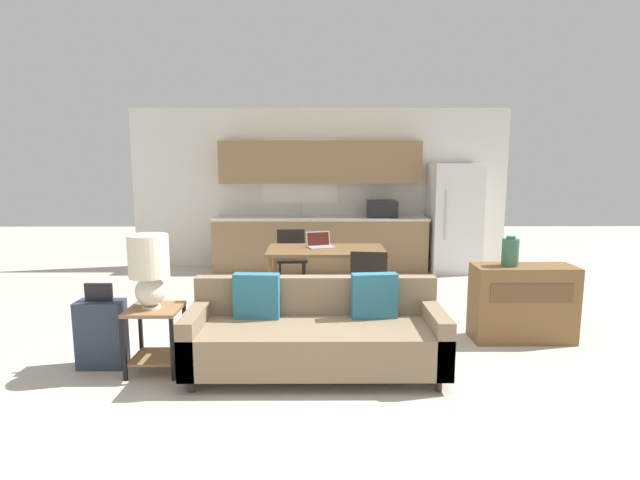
{
  "coord_description": "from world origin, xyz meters",
  "views": [
    {
      "loc": [
        -0.05,
        -3.96,
        1.81
      ],
      "look_at": [
        -0.02,
        1.5,
        0.95
      ],
      "focal_mm": 28.0,
      "sensor_mm": 36.0,
      "label": 1
    }
  ],
  "objects": [
    {
      "name": "suitcase",
      "position": [
        -1.96,
        0.27,
        0.31
      ],
      "size": [
        0.4,
        0.22,
        0.76
      ],
      "color": "#2D384C",
      "rests_on": "ground_plane"
    },
    {
      "name": "credenza",
      "position": [
        2.04,
        0.93,
        0.39
      ],
      "size": [
        1.01,
        0.4,
        0.78
      ],
      "color": "brown",
      "rests_on": "ground_plane"
    },
    {
      "name": "kitchen_counter",
      "position": [
        0.02,
        4.33,
        0.84
      ],
      "size": [
        3.54,
        0.65,
        2.15
      ],
      "color": "#8E704C",
      "rests_on": "ground_plane"
    },
    {
      "name": "vase",
      "position": [
        1.88,
        0.93,
        0.92
      ],
      "size": [
        0.16,
        0.16,
        0.3
      ],
      "color": "#336047",
      "rests_on": "credenza"
    },
    {
      "name": "wall_back",
      "position": [
        -0.01,
        4.63,
        1.35
      ],
      "size": [
        6.4,
        0.07,
        2.7
      ],
      "color": "silver",
      "rests_on": "ground_plane"
    },
    {
      "name": "table_lamp",
      "position": [
        -1.48,
        0.18,
        0.93
      ],
      "size": [
        0.34,
        0.34,
        0.64
      ],
      "color": "silver",
      "rests_on": "side_table"
    },
    {
      "name": "couch",
      "position": [
        -0.06,
        0.18,
        0.33
      ],
      "size": [
        2.17,
        0.8,
        0.84
      ],
      "color": "#3D2D1E",
      "rests_on": "ground_plane"
    },
    {
      "name": "laptop",
      "position": [
        -0.02,
        2.36,
        0.77
      ],
      "size": [
        0.38,
        0.34,
        0.2
      ],
      "rotation": [
        0.0,
        0.0,
        0.3
      ],
      "color": "#B7BABC",
      "rests_on": "dining_table"
    },
    {
      "name": "dining_chair_far_left",
      "position": [
        -0.42,
        3.02,
        0.49
      ],
      "size": [
        0.46,
        0.46,
        0.84
      ],
      "rotation": [
        0.0,
        0.0,
        0.1
      ],
      "color": "black",
      "rests_on": "ground_plane"
    },
    {
      "name": "side_table",
      "position": [
        -1.45,
        0.19,
        0.38
      ],
      "size": [
        0.44,
        0.44,
        0.57
      ],
      "color": "olive",
      "rests_on": "ground_plane"
    },
    {
      "name": "dining_table",
      "position": [
        0.06,
        2.25,
        0.66
      ],
      "size": [
        1.48,
        0.84,
        0.72
      ],
      "color": "brown",
      "rests_on": "ground_plane"
    },
    {
      "name": "dining_chair_near_right",
      "position": [
        0.53,
        1.47,
        0.49
      ],
      "size": [
        0.47,
        0.47,
        0.84
      ],
      "rotation": [
        0.0,
        0.0,
        3.01
      ],
      "color": "black",
      "rests_on": "ground_plane"
    },
    {
      "name": "refrigerator",
      "position": [
        2.21,
        4.22,
        0.89
      ],
      "size": [
        0.79,
        0.76,
        1.78
      ],
      "color": "white",
      "rests_on": "ground_plane"
    },
    {
      "name": "ground_plane",
      "position": [
        0.0,
        0.0,
        0.0
      ],
      "size": [
        20.0,
        20.0,
        0.0
      ],
      "primitive_type": "plane",
      "color": "beige"
    }
  ]
}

